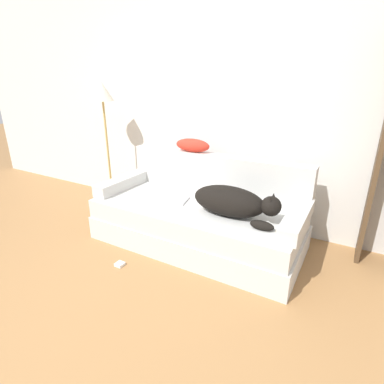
% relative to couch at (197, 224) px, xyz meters
% --- Properties ---
extents(ground_plane, '(20.00, 20.00, 0.00)m').
position_rel_couch_xyz_m(ground_plane, '(-0.25, -1.65, -0.20)').
color(ground_plane, '#9E7042').
extents(wall_back, '(7.79, 0.06, 2.70)m').
position_rel_couch_xyz_m(wall_back, '(-0.25, 0.68, 1.15)').
color(wall_back, silver).
rests_on(wall_back, ground_plane).
extents(couch, '(1.94, 0.91, 0.41)m').
position_rel_couch_xyz_m(couch, '(0.00, 0.00, 0.00)').
color(couch, silver).
rests_on(couch, ground_plane).
extents(couch_backrest, '(1.90, 0.15, 0.39)m').
position_rel_couch_xyz_m(couch_backrest, '(0.00, 0.38, 0.40)').
color(couch_backrest, silver).
rests_on(couch_backrest, couch).
extents(couch_arm_left, '(0.15, 0.72, 0.12)m').
position_rel_couch_xyz_m(couch_arm_left, '(-0.90, -0.01, 0.26)').
color(couch_arm_left, silver).
rests_on(couch_arm_left, couch).
extents(couch_arm_right, '(0.15, 0.72, 0.12)m').
position_rel_couch_xyz_m(couch_arm_right, '(0.90, -0.01, 0.26)').
color(couch_arm_right, silver).
rests_on(couch_arm_right, couch).
extents(dog, '(0.76, 0.30, 0.25)m').
position_rel_couch_xyz_m(dog, '(0.38, -0.08, 0.34)').
color(dog, black).
rests_on(dog, couch).
extents(laptop, '(0.37, 0.27, 0.02)m').
position_rel_couch_xyz_m(laptop, '(-0.27, -0.04, 0.22)').
color(laptop, silver).
rests_on(laptop, couch).
extents(throw_pillow, '(0.38, 0.15, 0.14)m').
position_rel_couch_xyz_m(throw_pillow, '(-0.27, 0.38, 0.66)').
color(throw_pillow, red).
rests_on(throw_pillow, couch_backrest).
extents(floor_lamp, '(0.25, 0.25, 1.48)m').
position_rel_couch_xyz_m(floor_lamp, '(-1.38, 0.29, 1.01)').
color(floor_lamp, tan).
rests_on(floor_lamp, ground_plane).
extents(power_adapter, '(0.07, 0.07, 0.03)m').
position_rel_couch_xyz_m(power_adapter, '(-0.38, -0.67, -0.19)').
color(power_adapter, white).
rests_on(power_adapter, ground_plane).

